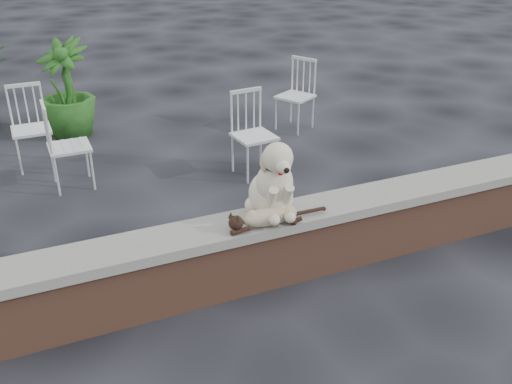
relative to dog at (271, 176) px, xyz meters
name	(u,v)px	position (x,y,z in m)	size (l,w,h in m)	color
ground	(284,275)	(0.11, -0.03, -0.90)	(60.00, 60.00, 0.00)	black
brick_wall	(284,249)	(0.11, -0.03, -0.65)	(6.00, 0.30, 0.50)	brown
capstone	(285,217)	(0.11, -0.03, -0.36)	(6.20, 0.40, 0.08)	slate
dog	(271,176)	(0.00, 0.00, 0.00)	(0.42, 0.56, 0.64)	beige
cat	(269,215)	(-0.08, -0.15, -0.24)	(0.95, 0.23, 0.16)	tan
chair_a	(31,128)	(-1.55, 3.10, -0.43)	(0.56, 0.56, 0.94)	white
chair_d	(295,95)	(1.78, 3.05, -0.43)	(0.56, 0.56, 0.94)	white
chair_e	(69,145)	(-1.22, 2.39, -0.43)	(0.56, 0.56, 0.94)	white
chair_b	(254,135)	(0.68, 1.89, -0.43)	(0.56, 0.56, 0.94)	white
potted_plant_b	(66,89)	(-1.04, 3.99, -0.27)	(0.71, 0.71, 1.26)	#224213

